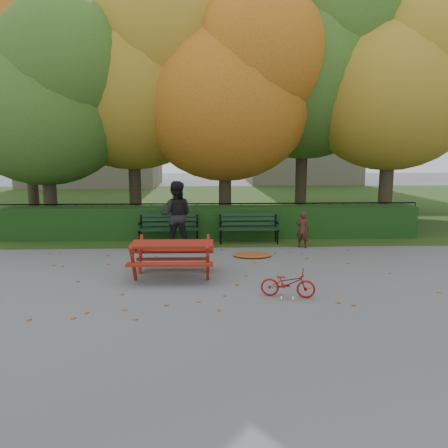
{
  "coord_description": "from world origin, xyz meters",
  "views": [
    {
      "loc": [
        -0.19,
        -9.28,
        2.77
      ],
      "look_at": [
        0.25,
        1.17,
        1.0
      ],
      "focal_mm": 35.0,
      "sensor_mm": 36.0,
      "label": 1
    }
  ],
  "objects_px": {
    "picnic_table": "(172,250)",
    "child": "(303,230)",
    "tree_g": "(404,89)",
    "tree_c": "(235,89)",
    "tree_f": "(32,76)",
    "bench_right": "(248,226)",
    "tree_a": "(51,96)",
    "bench_left": "(169,226)",
    "tree_d": "(316,61)",
    "adult": "(176,215)",
    "tree_e": "(404,81)",
    "bicycle": "(288,283)",
    "tree_b": "(140,74)"
  },
  "relations": [
    {
      "from": "tree_g",
      "to": "bench_right",
      "type": "relative_size",
      "value": 4.75
    },
    {
      "from": "tree_b",
      "to": "adult",
      "type": "bearing_deg",
      "value": -69.8
    },
    {
      "from": "tree_b",
      "to": "child",
      "type": "distance_m",
      "value": 7.98
    },
    {
      "from": "bench_right",
      "to": "child",
      "type": "relative_size",
      "value": 1.72
    },
    {
      "from": "tree_d",
      "to": "bench_right",
      "type": "distance_m",
      "value": 7.07
    },
    {
      "from": "tree_c",
      "to": "child",
      "type": "bearing_deg",
      "value": -59.96
    },
    {
      "from": "bicycle",
      "to": "adult",
      "type": "bearing_deg",
      "value": 42.57
    },
    {
      "from": "bicycle",
      "to": "bench_right",
      "type": "bearing_deg",
      "value": 16.12
    },
    {
      "from": "bench_left",
      "to": "tree_d",
      "type": "bearing_deg",
      "value": 34.26
    },
    {
      "from": "tree_e",
      "to": "tree_c",
      "type": "bearing_deg",
      "value": 178.07
    },
    {
      "from": "tree_e",
      "to": "bench_right",
      "type": "height_order",
      "value": "tree_e"
    },
    {
      "from": "tree_c",
      "to": "tree_f",
      "type": "xyz_separation_m",
      "value": [
        -7.97,
        3.28,
        0.87
      ]
    },
    {
      "from": "bench_right",
      "to": "tree_a",
      "type": "bearing_deg",
      "value": 163.39
    },
    {
      "from": "tree_a",
      "to": "child",
      "type": "distance_m",
      "value": 9.14
    },
    {
      "from": "adult",
      "to": "tree_a",
      "type": "bearing_deg",
      "value": -27.63
    },
    {
      "from": "tree_c",
      "to": "adult",
      "type": "relative_size",
      "value": 4.15
    },
    {
      "from": "tree_e",
      "to": "tree_f",
      "type": "height_order",
      "value": "tree_f"
    },
    {
      "from": "child",
      "to": "adult",
      "type": "height_order",
      "value": "adult"
    },
    {
      "from": "child",
      "to": "adult",
      "type": "distance_m",
      "value": 3.64
    },
    {
      "from": "tree_e",
      "to": "picnic_table",
      "type": "relative_size",
      "value": 4.46
    },
    {
      "from": "tree_b",
      "to": "tree_f",
      "type": "xyz_separation_m",
      "value": [
        -4.69,
        2.49,
        0.29
      ]
    },
    {
      "from": "tree_a",
      "to": "tree_e",
      "type": "height_order",
      "value": "tree_e"
    },
    {
      "from": "bench_left",
      "to": "tree_e",
      "type": "bearing_deg",
      "value": 14.81
    },
    {
      "from": "tree_g",
      "to": "picnic_table",
      "type": "bearing_deg",
      "value": -133.87
    },
    {
      "from": "tree_g",
      "to": "tree_c",
      "type": "bearing_deg",
      "value": -153.13
    },
    {
      "from": "tree_d",
      "to": "bicycle",
      "type": "xyz_separation_m",
      "value": [
        -2.52,
        -8.57,
        -5.71
      ]
    },
    {
      "from": "child",
      "to": "tree_f",
      "type": "bearing_deg",
      "value": -10.66
    },
    {
      "from": "bench_right",
      "to": "bench_left",
      "type": "bearing_deg",
      "value": 180.0
    },
    {
      "from": "tree_f",
      "to": "bicycle",
      "type": "distance_m",
      "value": 14.61
    },
    {
      "from": "tree_b",
      "to": "tree_e",
      "type": "xyz_separation_m",
      "value": [
        8.97,
        -0.98,
        -0.32
      ]
    },
    {
      "from": "tree_e",
      "to": "tree_f",
      "type": "bearing_deg",
      "value": 165.75
    },
    {
      "from": "tree_c",
      "to": "picnic_table",
      "type": "bearing_deg",
      "value": -106.82
    },
    {
      "from": "tree_c",
      "to": "tree_e",
      "type": "bearing_deg",
      "value": -1.93
    },
    {
      "from": "tree_g",
      "to": "bicycle",
      "type": "xyz_separation_m",
      "value": [
        -6.97,
        -11.1,
        -5.1
      ]
    },
    {
      "from": "tree_b",
      "to": "tree_f",
      "type": "height_order",
      "value": "tree_f"
    },
    {
      "from": "tree_a",
      "to": "tree_g",
      "type": "xyz_separation_m",
      "value": [
        13.52,
        4.18,
        0.85
      ]
    },
    {
      "from": "tree_e",
      "to": "bench_left",
      "type": "xyz_separation_m",
      "value": [
        -7.82,
        -2.07,
        -4.56
      ]
    },
    {
      "from": "tree_a",
      "to": "tree_b",
      "type": "xyz_separation_m",
      "value": [
        2.74,
        1.17,
        0.88
      ]
    },
    {
      "from": "picnic_table",
      "to": "child",
      "type": "xyz_separation_m",
      "value": [
        3.52,
        2.8,
        -0.07
      ]
    },
    {
      "from": "child",
      "to": "adult",
      "type": "relative_size",
      "value": 0.54
    },
    {
      "from": "tree_g",
      "to": "bench_left",
      "type": "distance_m",
      "value": 12.37
    },
    {
      "from": "tree_f",
      "to": "child",
      "type": "bearing_deg",
      "value": -32.99
    },
    {
      "from": "bench_left",
      "to": "picnic_table",
      "type": "height_order",
      "value": "bench_left"
    },
    {
      "from": "tree_d",
      "to": "picnic_table",
      "type": "xyz_separation_m",
      "value": [
        -4.81,
        -7.1,
        -5.38
      ]
    },
    {
      "from": "tree_c",
      "to": "bench_left",
      "type": "height_order",
      "value": "tree_c"
    },
    {
      "from": "bench_left",
      "to": "bicycle",
      "type": "relative_size",
      "value": 1.74
    },
    {
      "from": "tree_g",
      "to": "tree_f",
      "type": "bearing_deg",
      "value": -178.06
    },
    {
      "from": "tree_b",
      "to": "child",
      "type": "bearing_deg",
      "value": -37.19
    },
    {
      "from": "tree_g",
      "to": "adult",
      "type": "bearing_deg",
      "value": -143.77
    },
    {
      "from": "tree_a",
      "to": "tree_d",
      "type": "distance_m",
      "value": 9.33
    }
  ]
}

